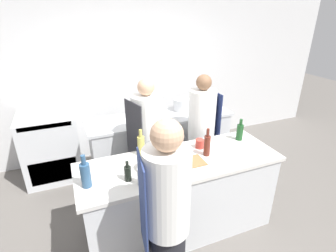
# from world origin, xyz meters

# --- Properties ---
(ground_plane) EXTENTS (16.00, 16.00, 0.00)m
(ground_plane) POSITION_xyz_m (0.00, 0.00, 0.00)
(ground_plane) COLOR #605B56
(wall_back) EXTENTS (8.00, 0.06, 2.80)m
(wall_back) POSITION_xyz_m (0.00, 2.13, 1.40)
(wall_back) COLOR silver
(wall_back) RESTS_ON ground_plane
(prep_counter) EXTENTS (2.14, 0.74, 0.92)m
(prep_counter) POSITION_xyz_m (0.00, 0.00, 0.46)
(prep_counter) COLOR silver
(prep_counter) RESTS_ON ground_plane
(pass_counter) EXTENTS (2.16, 0.63, 0.92)m
(pass_counter) POSITION_xyz_m (0.24, 1.24, 0.46)
(pass_counter) COLOR silver
(pass_counter) RESTS_ON ground_plane
(oven_range) EXTENTS (0.78, 0.73, 1.01)m
(oven_range) POSITION_xyz_m (-1.33, 1.71, 0.50)
(oven_range) COLOR silver
(oven_range) RESTS_ON ground_plane
(chef_at_prep_near) EXTENTS (0.39, 0.37, 1.73)m
(chef_at_prep_near) POSITION_xyz_m (-0.43, -0.68, 0.87)
(chef_at_prep_near) COLOR black
(chef_at_prep_near) RESTS_ON ground_plane
(chef_at_stove) EXTENTS (0.37, 0.36, 1.63)m
(chef_at_stove) POSITION_xyz_m (0.61, 0.67, 0.82)
(chef_at_stove) COLOR black
(chef_at_stove) RESTS_ON ground_plane
(chef_at_pass_far) EXTENTS (0.42, 0.41, 1.65)m
(chef_at_pass_far) POSITION_xyz_m (-0.14, 0.68, 0.82)
(chef_at_pass_far) COLOR black
(chef_at_pass_far) RESTS_ON ground_plane
(bottle_olive_oil) EXTENTS (0.08, 0.08, 0.27)m
(bottle_olive_oil) POSITION_xyz_m (0.85, 0.17, 1.03)
(bottle_olive_oil) COLOR #19471E
(bottle_olive_oil) RESTS_ON prep_counter
(bottle_vinegar) EXTENTS (0.09, 0.09, 0.32)m
(bottle_vinegar) POSITION_xyz_m (-0.95, -0.08, 1.05)
(bottle_vinegar) COLOR #2D5175
(bottle_vinegar) RESTS_ON prep_counter
(bottle_wine) EXTENTS (0.08, 0.08, 0.23)m
(bottle_wine) POSITION_xyz_m (-0.49, -0.24, 1.02)
(bottle_wine) COLOR silver
(bottle_wine) RESTS_ON prep_counter
(bottle_cooking_oil) EXTENTS (0.08, 0.08, 0.30)m
(bottle_cooking_oil) POSITION_xyz_m (-0.34, 0.27, 1.04)
(bottle_cooking_oil) COLOR #B2A84C
(bottle_cooking_oil) RESTS_ON prep_counter
(bottle_sauce) EXTENTS (0.06, 0.06, 0.20)m
(bottle_sauce) POSITION_xyz_m (-0.59, -0.13, 1.00)
(bottle_sauce) COLOR black
(bottle_sauce) RESTS_ON prep_counter
(bottle_water) EXTENTS (0.07, 0.07, 0.31)m
(bottle_water) POSITION_xyz_m (0.31, 0.00, 1.05)
(bottle_water) COLOR #5B2319
(bottle_water) RESTS_ON prep_counter
(bowl_mixing_large) EXTENTS (0.18, 0.18, 0.06)m
(bowl_mixing_large) POSITION_xyz_m (-0.19, 0.23, 0.95)
(bowl_mixing_large) COLOR navy
(bowl_mixing_large) RESTS_ON prep_counter
(bowl_prep_small) EXTENTS (0.21, 0.21, 0.08)m
(bowl_prep_small) POSITION_xyz_m (-0.36, -0.02, 0.96)
(bowl_prep_small) COLOR white
(bowl_prep_small) RESTS_ON prep_counter
(cup) EXTENTS (0.10, 0.10, 0.10)m
(cup) POSITION_xyz_m (0.32, 0.17, 0.97)
(cup) COLOR #B2382D
(cup) RESTS_ON prep_counter
(cutting_board) EXTENTS (0.40, 0.22, 0.01)m
(cutting_board) POSITION_xyz_m (0.02, -0.07, 0.93)
(cutting_board) COLOR olive
(cutting_board) RESTS_ON prep_counter
(stockpot) EXTENTS (0.26, 0.26, 0.18)m
(stockpot) POSITION_xyz_m (0.63, 1.34, 1.01)
(stockpot) COLOR silver
(stockpot) RESTS_ON pass_counter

